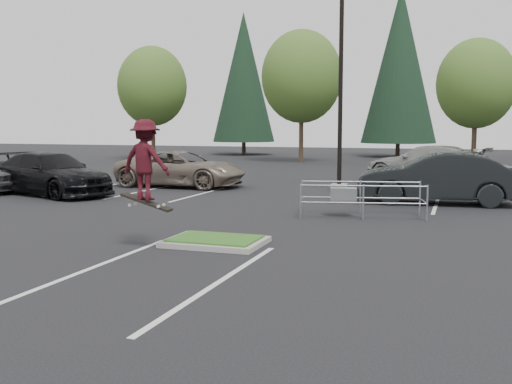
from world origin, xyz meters
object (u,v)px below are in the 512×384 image
(light_pole, at_px, (341,80))
(cart_corral, at_px, (348,195))
(conif_b, at_px, (400,65))
(car_l_black, at_px, (50,174))
(decid_c, at_px, (476,86))
(decid_a, at_px, (152,89))
(conif_a, at_px, (244,77))
(skateboarder, at_px, (146,160))
(car_l_tan, at_px, (181,169))
(car_far_silver, at_px, (427,163))
(car_r_charc, at_px, (437,178))
(decid_b, at_px, (302,80))

(light_pole, height_order, cart_corral, light_pole)
(conif_b, xyz_separation_m, car_l_black, (-10.00, -33.50, -7.02))
(decid_c, bearing_deg, decid_a, 179.52)
(decid_c, distance_m, cart_corral, 25.37)
(decid_c, xyz_separation_m, conif_a, (-19.99, 10.17, 1.84))
(skateboarder, height_order, car_l_tan, skateboarder)
(decid_c, relative_size, conif_b, 0.58)
(conif_a, bearing_deg, decid_a, -111.91)
(skateboarder, relative_size, car_far_silver, 0.33)
(light_pole, bearing_deg, car_l_black, -154.54)
(cart_corral, bearing_deg, car_l_black, 158.47)
(car_r_charc, bearing_deg, car_l_black, -86.88)
(decid_a, height_order, car_l_black, decid_a)
(conif_b, relative_size, cart_corral, 3.77)
(decid_b, xyz_separation_m, car_l_black, (-3.99, -23.53, -5.21))
(decid_a, height_order, car_l_tan, decid_a)
(decid_a, relative_size, car_l_tan, 1.55)
(conif_b, bearing_deg, car_l_tan, -102.63)
(cart_corral, height_order, car_l_black, car_l_black)
(light_pole, distance_m, conif_a, 31.63)
(conif_a, xyz_separation_m, conif_b, (14.00, 0.50, 0.75))
(car_far_silver, bearing_deg, car_l_black, -34.28)
(conif_a, height_order, car_l_black, conif_a)
(car_r_charc, bearing_deg, car_l_tan, -107.36)
(conif_a, height_order, car_l_tan, conif_a)
(car_l_black, bearing_deg, car_r_charc, -63.37)
(decid_b, distance_m, conif_a, 12.43)
(cart_corral, bearing_deg, skateboarder, -131.06)
(decid_b, height_order, decid_c, decid_b)
(car_l_tan, relative_size, car_far_silver, 0.96)
(car_l_black, relative_size, car_r_charc, 1.05)
(conif_b, bearing_deg, car_r_charc, -81.83)
(light_pole, bearing_deg, skateboarder, -97.45)
(cart_corral, height_order, skateboarder, skateboarder)
(decid_a, height_order, car_r_charc, decid_a)
(conif_a, bearing_deg, light_pole, -62.62)
(conif_a, bearing_deg, car_l_black, -83.09)
(conif_b, xyz_separation_m, skateboarder, (-1.20, -41.50, -5.88))
(light_pole, height_order, car_l_tan, light_pole)
(decid_a, xyz_separation_m, car_r_charc, (22.51, -20.87, -4.68))
(light_pole, relative_size, cart_corral, 2.63)
(car_r_charc, distance_m, car_far_silver, 9.19)
(skateboarder, relative_size, car_l_tan, 0.35)
(car_l_tan, distance_m, car_far_silver, 12.23)
(conif_b, bearing_deg, decid_a, -149.83)
(car_far_silver, bearing_deg, skateboarder, 1.97)
(conif_b, bearing_deg, car_far_silver, -80.62)
(decid_c, xyz_separation_m, car_far_silver, (-2.33, -11.52, -4.39))
(decid_a, bearing_deg, decid_b, 2.39)
(decid_c, xyz_separation_m, car_r_charc, (-1.49, -20.67, -4.36))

